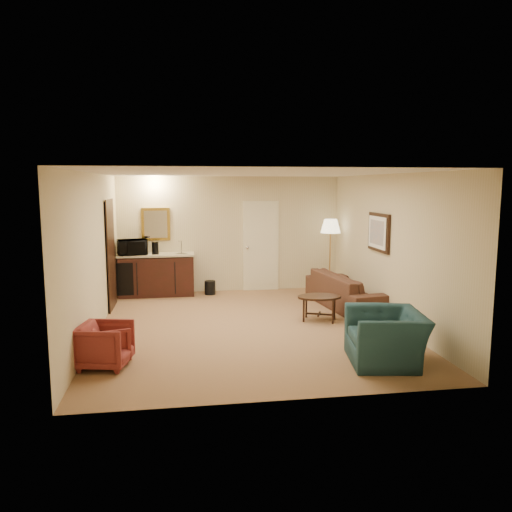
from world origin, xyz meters
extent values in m
plane|color=#99714D|center=(0.00, 0.00, 0.00)|extent=(6.00, 6.00, 0.00)
cube|color=beige|center=(0.00, 3.00, 1.30)|extent=(5.00, 0.02, 2.60)
cube|color=beige|center=(-2.50, 0.00, 1.30)|extent=(0.02, 6.00, 2.60)
cube|color=beige|center=(2.50, 0.00, 1.30)|extent=(0.02, 6.00, 2.60)
cube|color=white|center=(0.00, 0.00, 2.60)|extent=(5.00, 6.00, 0.02)
cube|color=beige|center=(0.70, 2.97, 1.02)|extent=(0.82, 0.06, 2.05)
cube|color=black|center=(-2.47, 1.70, 1.05)|extent=(0.06, 0.98, 2.10)
cube|color=gold|center=(-1.65, 2.97, 1.55)|extent=(0.62, 0.04, 0.72)
cube|color=black|center=(2.46, 0.40, 1.55)|extent=(0.06, 0.90, 0.70)
cube|color=black|center=(-1.65, 2.72, 0.46)|extent=(1.64, 0.58, 0.92)
imported|color=black|center=(2.15, 1.03, 0.45)|extent=(0.98, 2.38, 0.90)
imported|color=#1D4049|center=(1.61, -2.01, 0.48)|extent=(0.87, 1.19, 0.96)
imported|color=maroon|center=(-2.15, -1.40, 0.29)|extent=(0.66, 0.69, 0.58)
imported|color=maroon|center=(-2.15, -1.60, 0.33)|extent=(0.71, 0.74, 0.66)
cube|color=black|center=(1.31, 0.18, 0.23)|extent=(0.93, 0.80, 0.45)
cube|color=#C58E41|center=(2.18, 2.40, 0.83)|extent=(0.50, 0.50, 1.67)
cylinder|color=black|center=(-0.49, 2.65, 0.15)|extent=(0.31, 0.31, 0.30)
imported|color=black|center=(-2.15, 2.66, 1.12)|extent=(0.66, 0.47, 0.40)
cylinder|color=black|center=(-1.66, 2.69, 1.05)|extent=(0.17, 0.17, 0.27)
camera|label=1|loc=(-1.14, -8.23, 2.41)|focal=35.00mm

